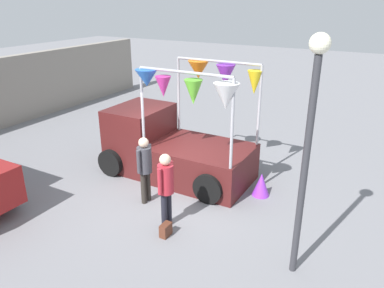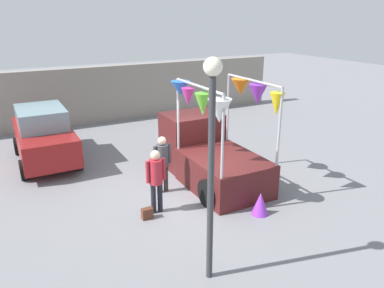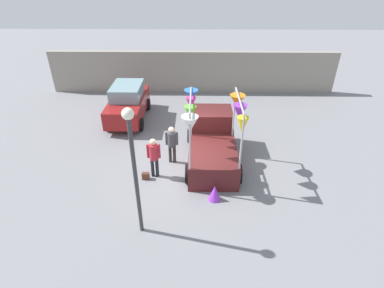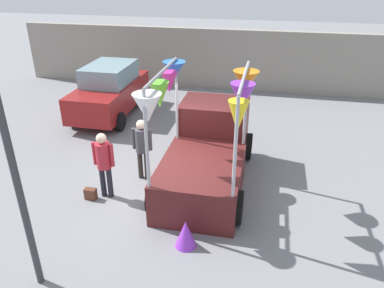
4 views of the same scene
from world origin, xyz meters
TOP-DOWN VIEW (x-y plane):
  - ground_plane at (0.00, 0.00)m, footprint 60.00×60.00m
  - vendor_truck at (0.91, 0.71)m, footprint 2.50×4.19m
  - parked_car at (-3.36, 4.44)m, footprint 1.88×4.00m
  - person_customer at (-1.35, -0.63)m, footprint 0.53×0.34m
  - person_vendor at (-0.74, 0.36)m, footprint 0.53×0.34m
  - handbag at (-1.70, -0.83)m, footprint 0.28×0.16m
  - street_lamp at (-1.44, -3.45)m, footprint 0.32×0.32m
  - brick_boundary_wall at (0.00, 8.49)m, footprint 18.00×0.36m
  - folded_kite_bundle_violet at (0.93, -1.98)m, footprint 0.62×0.62m

SIDE VIEW (x-z plane):
  - ground_plane at x=0.00m, z-range 0.00..0.00m
  - handbag at x=-1.70m, z-range 0.00..0.28m
  - folded_kite_bundle_violet at x=0.93m, z-range 0.00..0.60m
  - vendor_truck at x=0.91m, z-range -0.66..2.48m
  - parked_car at x=-3.36m, z-range 0.00..1.88m
  - person_vendor at x=-0.74m, z-range 0.17..1.84m
  - person_customer at x=-1.35m, z-range 0.18..1.87m
  - brick_boundary_wall at x=0.00m, z-range 0.00..2.60m
  - street_lamp at x=-1.44m, z-range 0.62..4.84m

